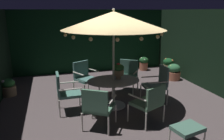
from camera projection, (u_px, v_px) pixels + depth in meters
ground_plane at (118, 105)px, 6.00m from camera, size 6.88×7.82×0.02m
hedge_backdrop_rear at (91, 41)px, 9.15m from camera, size 6.88×0.30×2.56m
hedge_backdrop_right at (222, 53)px, 6.55m from camera, size 0.30×7.82×2.56m
patio_dining_table at (113, 87)px, 5.82m from camera, size 1.41×1.12×0.74m
patio_umbrella at (114, 21)px, 5.36m from camera, size 2.60×2.60×2.57m
centerpiece_planter at (118, 70)px, 5.79m from camera, size 0.30×0.30×0.44m
patio_chair_north at (84, 75)px, 6.66m from camera, size 0.79×0.77×1.02m
patio_chair_northeast at (65, 90)px, 5.45m from camera, size 0.61×0.59×1.03m
patio_chair_east at (98, 106)px, 4.64m from camera, size 0.85×0.85×0.97m
patio_chair_southeast at (150, 101)px, 4.89m from camera, size 0.83×0.79×0.94m
patio_chair_south at (158, 82)px, 6.07m from camera, size 0.64×0.61×1.04m
patio_chair_southwest at (127, 73)px, 6.95m from camera, size 0.87×0.86×0.99m
ottoman_footrest at (188, 129)px, 4.12m from camera, size 0.63×0.51×0.40m
potted_plant_right_near at (173, 72)px, 8.16m from camera, size 0.51×0.51×0.60m
potted_plant_back_center at (168, 66)px, 8.89m from camera, size 0.42×0.42×0.65m
potted_plant_right_far at (9, 87)px, 6.62m from camera, size 0.41×0.41×0.53m
potted_plant_back_right at (144, 63)px, 9.48m from camera, size 0.39×0.39×0.58m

